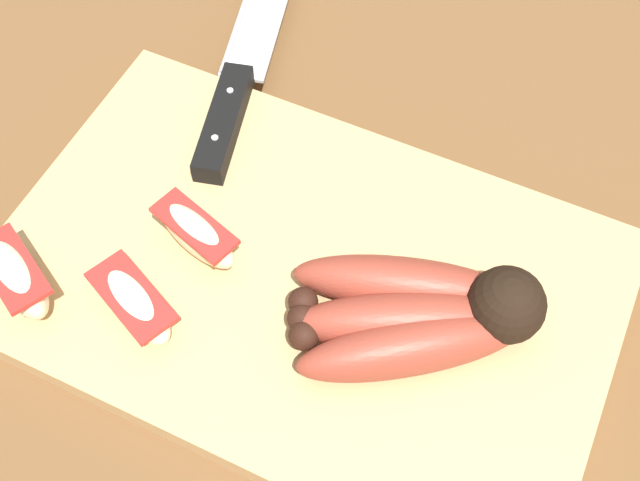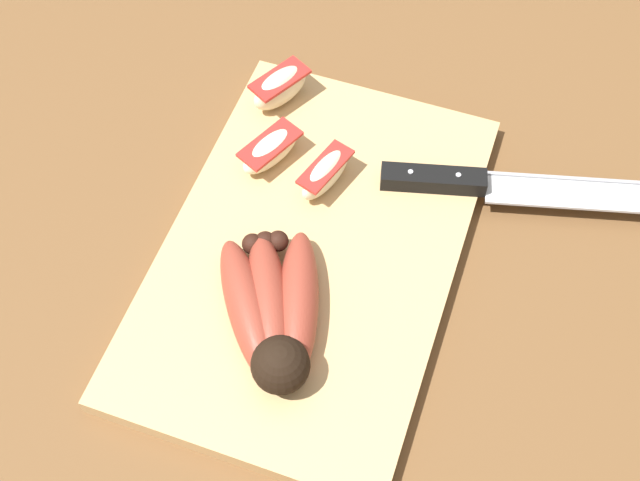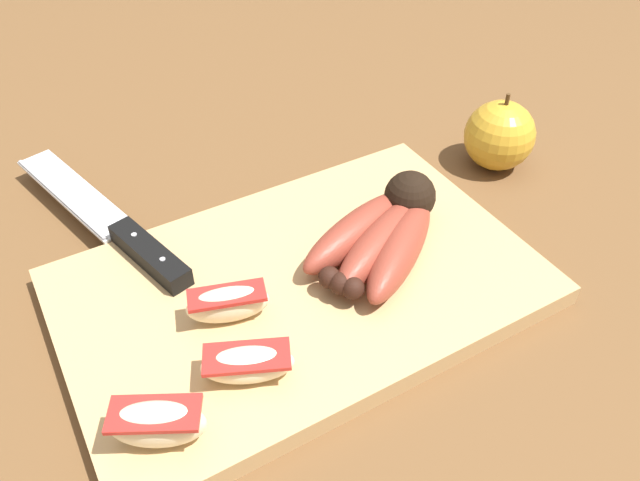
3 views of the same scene
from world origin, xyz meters
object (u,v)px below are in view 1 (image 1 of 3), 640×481
chefs_knife (239,76)px  banana_bunch (421,314)px  apple_wedge_near (134,303)px  apple_wedge_middle (199,229)px  apple_wedge_far (17,277)px

chefs_knife → banana_bunch: bearing=-34.2°
chefs_knife → apple_wedge_near: bearing=-80.3°
apple_wedge_middle → chefs_knife: bearing=108.3°
banana_bunch → apple_wedge_far: (-0.24, -0.09, 0.00)m
apple_wedge_near → apple_wedge_far: size_ratio=1.05×
apple_wedge_middle → apple_wedge_far: bearing=-136.2°
banana_bunch → chefs_knife: (-0.20, 0.14, -0.01)m
apple_wedge_near → apple_wedge_middle: (0.01, 0.06, 0.00)m
chefs_knife → apple_wedge_middle: 0.15m
apple_wedge_far → apple_wedge_middle: bearing=43.8°
banana_bunch → apple_wedge_middle: (-0.15, -0.00, -0.00)m
banana_bunch → apple_wedge_near: (-0.17, -0.07, -0.00)m
chefs_knife → apple_wedge_near: apple_wedge_near is taller
banana_bunch → apple_wedge_near: 0.18m
chefs_knife → apple_wedge_far: size_ratio=3.92×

